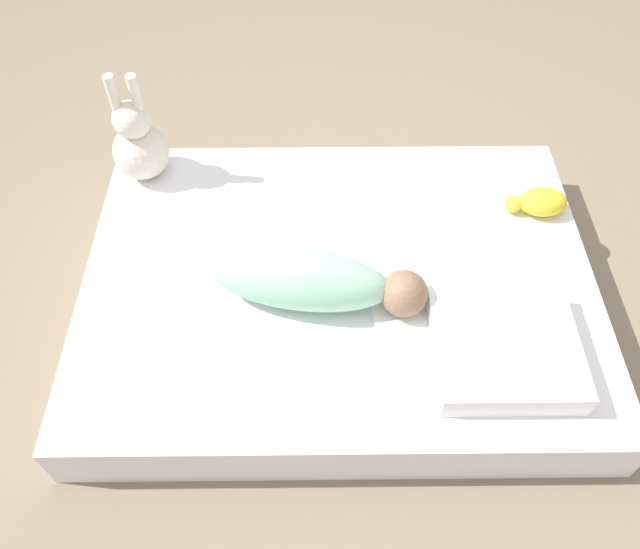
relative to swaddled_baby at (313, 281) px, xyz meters
name	(u,v)px	position (x,y,z in m)	size (l,w,h in m)	color
ground_plane	(338,306)	(-0.07, -0.10, -0.25)	(12.00, 12.00, 0.00)	#7A6B56
bed_mattress	(338,290)	(-0.07, -0.10, -0.17)	(1.45, 1.07, 0.17)	white
burp_cloth	(406,314)	(-0.25, 0.05, -0.08)	(0.18, 0.21, 0.02)	white
swaddled_baby	(313,281)	(0.00, 0.00, 0.00)	(0.59, 0.23, 0.18)	#99D6B2
pillow	(504,348)	(-0.48, 0.18, -0.05)	(0.36, 0.34, 0.08)	white
bunny_plush	(139,143)	(0.54, -0.52, 0.04)	(0.17, 0.17, 0.36)	beige
turtle_plush	(540,202)	(-0.69, -0.33, -0.05)	(0.19, 0.10, 0.08)	yellow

